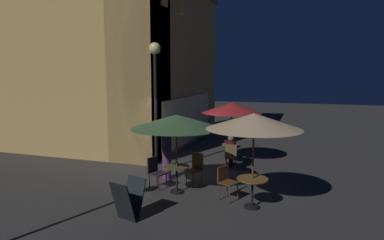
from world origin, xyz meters
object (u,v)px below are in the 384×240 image
Objects in this scene: patron_seated_1 at (230,142)px; patio_umbrella_0 at (254,122)px; cafe_table_2 at (177,174)px; cafe_chair_1 at (231,155)px; cafe_chair_0 at (226,179)px; cafe_chair_4 at (155,170)px; cafe_table_1 at (231,150)px; patio_umbrella_2 at (176,122)px; menu_sandwich_board at (128,200)px; patron_seated_0 at (231,150)px; patio_umbrella_1 at (232,108)px; cafe_table_0 at (252,186)px; patron_standing_2 at (167,152)px; street_lamp_near_corner at (155,76)px; cafe_chair_3 at (196,166)px; cafe_chair_2 at (229,144)px.

patio_umbrella_0 is at bearing 1.94° from patron_seated_1.
cafe_table_2 is 0.83× the size of cafe_chair_1.
cafe_chair_4 reaches higher than cafe_chair_0.
patron_seated_1 reaches higher than cafe_table_1.
cafe_table_1 is 3.65m from cafe_chair_4.
cafe_chair_1 is at bearing 70.74° from cafe_chair_4.
cafe_table_1 is 3.89m from patio_umbrella_2.
menu_sandwich_board is at bearing -26.45° from patron_seated_1.
patron_seated_0 is (2.88, -0.93, 0.14)m from cafe_table_2.
cafe_table_2 is 3.03m from patron_seated_0.
patron_seated_1 is at bearing -8.32° from cafe_table_2.
patio_umbrella_1 is 2.49× the size of cafe_chair_1.
cafe_table_1 is 0.30× the size of patio_umbrella_2.
patio_umbrella_1 reaches higher than cafe_table_0.
cafe_chair_4 is 0.52× the size of patron_standing_2.
street_lamp_near_corner reaches higher than patron_seated_1.
cafe_table_2 is 1.45m from cafe_chair_0.
patron_seated_1 reaches higher than cafe_chair_0.
menu_sandwich_board is 0.95× the size of cafe_chair_3.
cafe_chair_4 is at bearing 75.15° from cafe_table_2.
cafe_chair_1 is 2.41m from patron_standing_2.
patron_seated_0 is (4.94, -1.33, 0.22)m from menu_sandwich_board.
patio_umbrella_1 is 3.60m from patio_umbrella_2.
patio_umbrella_0 is at bearing -170.02° from cafe_chair_1.
patio_umbrella_2 is 4.56m from cafe_chair_2.
cafe_table_0 is at bearing 1.88° from cafe_chair_2.
patron_seated_1 is (3.95, -1.36, 0.16)m from cafe_chair_4.
menu_sandwich_board is 5.69m from cafe_table_1.
cafe_chair_4 is at bearing -169.77° from patron_standing_2.
street_lamp_near_corner is at bearing 59.69° from patio_umbrella_0.
patio_umbrella_1 is (0.00, 0.00, 1.57)m from cafe_table_1.
street_lamp_near_corner reaches higher than cafe_chair_2.
street_lamp_near_corner is 5.71× the size of cafe_table_1.
cafe_table_2 is 0.78× the size of cafe_chair_2.
patio_umbrella_0 reaches higher than cafe_table_0.
patron_seated_1 reaches higher than patron_seated_0.
cafe_table_0 is 0.84× the size of cafe_chair_1.
cafe_chair_0 is 0.72× the size of patron_seated_1.
cafe_chair_0 is 0.92× the size of cafe_chair_3.
menu_sandwich_board is 0.75× the size of patron_seated_1.
cafe_table_2 is at bearing -0.00° from cafe_chair_4.
patio_umbrella_1 reaches higher than cafe_chair_0.
patio_umbrella_0 is at bearing -160.51° from cafe_table_1.
patio_umbrella_0 is at bearing 77.12° from cafe_chair_3.
patron_standing_2 is (-1.65, 1.73, 0.34)m from cafe_chair_1.
patio_umbrella_2 is (0.43, 2.20, -0.16)m from patio_umbrella_0.
cafe_chair_0 is at bearing 72.09° from cafe_chair_3.
patron_standing_2 is (-3.06, 1.37, 0.18)m from patron_seated_1.
menu_sandwich_board is at bearing 6.70° from cafe_chair_3.
patio_umbrella_1 is 2.56× the size of cafe_chair_0.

